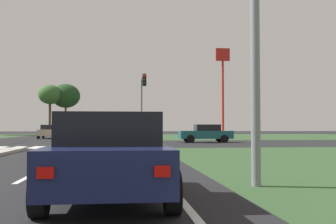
{
  "coord_description": "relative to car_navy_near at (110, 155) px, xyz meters",
  "views": [
    {
      "loc": [
        5.85,
        -1.08,
        1.24
      ],
      "look_at": [
        9.17,
        28.27,
        2.38
      ],
      "focal_mm": 43.04,
      "sensor_mm": 36.0,
      "label": 1
    }
  ],
  "objects": [
    {
      "name": "treeline_third",
      "position": [
        -11.19,
        57.92,
        5.62
      ],
      "size": [
        3.63,
        3.63,
        7.99
      ],
      "color": "#423323",
      "rests_on": "ground"
    },
    {
      "name": "lane_dash_fifth",
      "position": [
        -2.14,
        21.09,
        -0.76
      ],
      "size": [
        0.14,
        2.0,
        0.01
      ],
      "primitive_type": "cube",
      "color": "silver",
      "rests_on": "ground"
    },
    {
      "name": "treeline_fourth",
      "position": [
        -8.96,
        59.51,
        5.58
      ],
      "size": [
        4.57,
        4.57,
        8.3
      ],
      "color": "#423323",
      "rests_on": "ground"
    },
    {
      "name": "lane_dash_second",
      "position": [
        -2.14,
        3.09,
        -0.76
      ],
      "size": [
        0.14,
        2.0,
        0.01
      ],
      "primitive_type": "cube",
      "color": "silver",
      "rests_on": "ground"
    },
    {
      "name": "grass_verge_far_right",
      "position": [
        19.86,
        48.51,
        -0.76
      ],
      "size": [
        35.0,
        35.0,
        0.01
      ],
      "primitive_type": "cube",
      "color": "#2D4C28",
      "rests_on": "ground"
    },
    {
      "name": "fastfood_pole_sign",
      "position": [
        12.93,
        43.05,
        7.55
      ],
      "size": [
        1.8,
        0.4,
        11.38
      ],
      "color": "red",
      "rests_on": "ground"
    },
    {
      "name": "lane_dash_third",
      "position": [
        -2.14,
        9.09,
        -0.76
      ],
      "size": [
        0.14,
        2.0,
        0.01
      ],
      "primitive_type": "cube",
      "color": "silver",
      "rests_on": "ground"
    },
    {
      "name": "median_island_far",
      "position": [
        -5.64,
        49.01,
        -0.69
      ],
      "size": [
        1.2,
        36.0,
        0.14
      ],
      "primitive_type": "cube",
      "color": "#ADA89E",
      "rests_on": "ground"
    },
    {
      "name": "traffic_signal_far_right",
      "position": [
        1.96,
        28.68,
        3.32
      ],
      "size": [
        0.32,
        5.4,
        5.88
      ],
      "color": "gray",
      "rests_on": "ground"
    },
    {
      "name": "pedestrian_at_median",
      "position": [
        -5.43,
        34.1,
        0.38
      ],
      "size": [
        0.34,
        0.34,
        1.66
      ],
      "rotation": [
        0.0,
        0.0,
        3.72
      ],
      "color": "#232833",
      "rests_on": "median_island_far"
    },
    {
      "name": "edge_line_right",
      "position": [
        1.21,
        6.01,
        -0.76
      ],
      "size": [
        0.14,
        24.0,
        0.01
      ],
      "primitive_type": "cube",
      "color": "silver",
      "rests_on": "ground"
    },
    {
      "name": "lane_dash_fourth",
      "position": [
        -2.14,
        15.09,
        -0.76
      ],
      "size": [
        0.14,
        2.0,
        0.01
      ],
      "primitive_type": "cube",
      "color": "silver",
      "rests_on": "ground"
    },
    {
      "name": "car_teal_fourth",
      "position": [
        7.08,
        25.74,
        0.0
      ],
      "size": [
        4.38,
        1.98,
        1.48
      ],
      "rotation": [
        0.0,
        0.0,
        1.57
      ],
      "color": "#19565B",
      "rests_on": "ground"
    },
    {
      "name": "crosswalk_bar_seventh",
      "position": [
        -5.14,
        18.81,
        -0.76
      ],
      "size": [
        0.7,
        2.8,
        0.01
      ],
      "primitive_type": "cube",
      "color": "silver",
      "rests_on": "ground"
    },
    {
      "name": "ground_plane",
      "position": [
        -5.64,
        24.01,
        -0.76
      ],
      "size": [
        200.0,
        200.0,
        0.0
      ],
      "primitive_type": "plane",
      "color": "black"
    },
    {
      "name": "crosswalk_bar_sixth",
      "position": [
        -6.29,
        18.81,
        -0.76
      ],
      "size": [
        0.7,
        2.8,
        0.01
      ],
      "primitive_type": "cube",
      "color": "silver",
      "rests_on": "ground"
    },
    {
      "name": "stop_bar_near",
      "position": [
        -1.84,
        17.01,
        -0.76
      ],
      "size": [
        6.4,
        0.5,
        0.01
      ],
      "primitive_type": "cube",
      "color": "silver",
      "rests_on": "ground"
    },
    {
      "name": "car_navy_near",
      "position": [
        0.0,
        0.0,
        0.0
      ],
      "size": [
        2.06,
        4.32,
        1.48
      ],
      "color": "#161E47",
      "rests_on": "ground"
    },
    {
      "name": "car_beige_second",
      "position": [
        -7.99,
        39.37,
        0.02
      ],
      "size": [
        2.01,
        4.37,
        1.53
      ],
      "rotation": [
        0.0,
        0.0,
        3.14
      ],
      "color": "#BCAD8E",
      "rests_on": "ground"
    }
  ]
}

